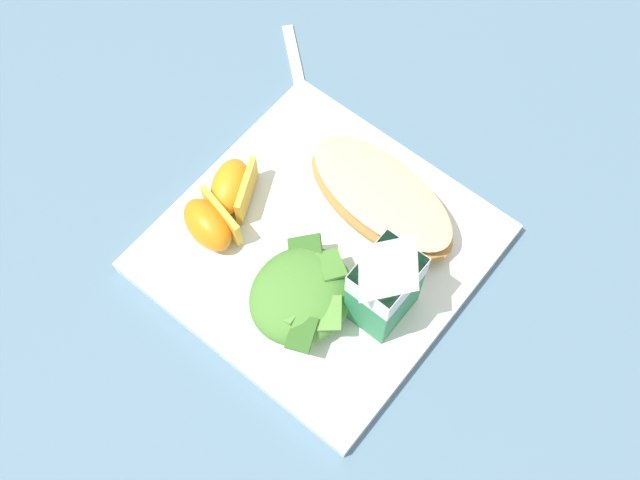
{
  "coord_description": "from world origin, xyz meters",
  "views": [
    {
      "loc": [
        0.24,
        0.2,
        0.68
      ],
      "look_at": [
        0.0,
        0.0,
        0.03
      ],
      "focal_mm": 43.08,
      "sensor_mm": 36.0,
      "label": 1
    }
  ],
  "objects_px": {
    "cheesy_pizza_bread": "(381,198)",
    "green_salad_pile": "(302,295)",
    "metal_fork": "(304,104)",
    "orange_wedge_middle": "(209,224)",
    "orange_wedge_front": "(232,187)",
    "white_plate": "(320,248)",
    "milk_carton": "(386,282)"
  },
  "relations": [
    {
      "from": "cheesy_pizza_bread",
      "to": "green_salad_pile",
      "type": "xyz_separation_m",
      "value": [
        0.13,
        0.0,
        0.0
      ]
    },
    {
      "from": "metal_fork",
      "to": "orange_wedge_middle",
      "type": "bearing_deg",
      "value": 10.55
    },
    {
      "from": "orange_wedge_front",
      "to": "white_plate",
      "type": "bearing_deg",
      "value": 97.72
    },
    {
      "from": "white_plate",
      "to": "green_salad_pile",
      "type": "height_order",
      "value": "green_salad_pile"
    },
    {
      "from": "milk_carton",
      "to": "metal_fork",
      "type": "bearing_deg",
      "value": -123.72
    },
    {
      "from": "white_plate",
      "to": "milk_carton",
      "type": "xyz_separation_m",
      "value": [
        0.01,
        0.08,
        0.07
      ]
    },
    {
      "from": "orange_wedge_front",
      "to": "metal_fork",
      "type": "xyz_separation_m",
      "value": [
        -0.14,
        -0.02,
        -0.03
      ]
    },
    {
      "from": "orange_wedge_middle",
      "to": "white_plate",
      "type": "bearing_deg",
      "value": 122.43
    },
    {
      "from": "milk_carton",
      "to": "white_plate",
      "type": "bearing_deg",
      "value": -99.71
    },
    {
      "from": "green_salad_pile",
      "to": "orange_wedge_middle",
      "type": "bearing_deg",
      "value": -90.29
    },
    {
      "from": "cheesy_pizza_bread",
      "to": "metal_fork",
      "type": "xyz_separation_m",
      "value": [
        -0.06,
        -0.14,
        -0.03
      ]
    },
    {
      "from": "white_plate",
      "to": "metal_fork",
      "type": "distance_m",
      "value": 0.17
    },
    {
      "from": "orange_wedge_middle",
      "to": "metal_fork",
      "type": "xyz_separation_m",
      "value": [
        -0.18,
        -0.03,
        -0.03
      ]
    },
    {
      "from": "green_salad_pile",
      "to": "metal_fork",
      "type": "relative_size",
      "value": 0.67
    },
    {
      "from": "green_salad_pile",
      "to": "milk_carton",
      "type": "distance_m",
      "value": 0.08
    },
    {
      "from": "cheesy_pizza_bread",
      "to": "orange_wedge_middle",
      "type": "relative_size",
      "value": 2.66
    },
    {
      "from": "milk_carton",
      "to": "orange_wedge_middle",
      "type": "height_order",
      "value": "milk_carton"
    },
    {
      "from": "orange_wedge_middle",
      "to": "milk_carton",
      "type": "bearing_deg",
      "value": 103.71
    },
    {
      "from": "white_plate",
      "to": "milk_carton",
      "type": "bearing_deg",
      "value": 80.29
    },
    {
      "from": "green_salad_pile",
      "to": "white_plate",
      "type": "bearing_deg",
      "value": -156.43
    },
    {
      "from": "green_salad_pile",
      "to": "metal_fork",
      "type": "bearing_deg",
      "value": -140.77
    },
    {
      "from": "white_plate",
      "to": "cheesy_pizza_bread",
      "type": "bearing_deg",
      "value": 163.61
    },
    {
      "from": "orange_wedge_middle",
      "to": "metal_fork",
      "type": "relative_size",
      "value": 0.43
    },
    {
      "from": "white_plate",
      "to": "green_salad_pile",
      "type": "distance_m",
      "value": 0.07
    },
    {
      "from": "cheesy_pizza_bread",
      "to": "green_salad_pile",
      "type": "bearing_deg",
      "value": 2.22
    },
    {
      "from": "orange_wedge_front",
      "to": "metal_fork",
      "type": "height_order",
      "value": "orange_wedge_front"
    },
    {
      "from": "cheesy_pizza_bread",
      "to": "orange_wedge_middle",
      "type": "bearing_deg",
      "value": -41.16
    },
    {
      "from": "cheesy_pizza_bread",
      "to": "milk_carton",
      "type": "distance_m",
      "value": 0.11
    },
    {
      "from": "cheesy_pizza_bread",
      "to": "orange_wedge_middle",
      "type": "distance_m",
      "value": 0.17
    },
    {
      "from": "white_plate",
      "to": "green_salad_pile",
      "type": "relative_size",
      "value": 2.72
    },
    {
      "from": "milk_carton",
      "to": "orange_wedge_middle",
      "type": "bearing_deg",
      "value": -76.29
    },
    {
      "from": "white_plate",
      "to": "orange_wedge_front",
      "type": "bearing_deg",
      "value": -82.28
    }
  ]
}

